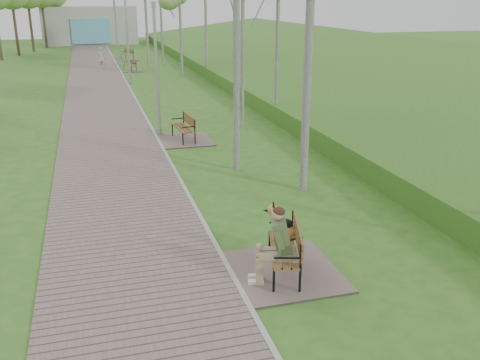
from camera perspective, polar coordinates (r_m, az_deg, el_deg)
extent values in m
plane|color=#2F621F|center=(14.04, -5.40, -1.93)|extent=(120.00, 120.00, 0.00)
cube|color=#705F5B|center=(34.79, -15.03, 10.12)|extent=(3.50, 67.00, 0.04)
cube|color=#999993|center=(34.86, -12.11, 10.36)|extent=(0.10, 67.00, 0.05)
cube|color=#52832B|center=(36.24, 7.68, 10.88)|extent=(14.00, 70.00, 1.60)
cube|color=#9E9E99|center=(64.00, -15.72, 15.61)|extent=(10.00, 5.00, 4.00)
cube|color=#56A3C0|center=(61.43, -15.63, 15.04)|extent=(4.00, 0.20, 2.60)
cube|color=#705F5B|center=(10.39, 4.84, -9.66)|extent=(1.97, 2.19, 0.04)
cube|color=brown|center=(10.16, 4.65, -7.36)|extent=(0.93, 1.72, 0.04)
cube|color=brown|center=(10.05, 6.20, -5.83)|extent=(0.50, 1.59, 0.36)
cube|color=#705F5B|center=(19.70, -5.92, 4.26)|extent=(1.90, 2.11, 0.04)
cube|color=brown|center=(19.58, -6.11, 5.53)|extent=(0.62, 1.62, 0.04)
cube|color=brown|center=(19.59, -5.42, 6.41)|extent=(0.19, 1.58, 0.35)
cube|color=#705F5B|center=(39.45, -11.56, 11.35)|extent=(1.57, 1.75, 0.04)
cube|color=brown|center=(39.40, -11.67, 11.88)|extent=(0.83, 1.36, 0.03)
cube|color=brown|center=(39.46, -11.42, 12.26)|extent=(0.50, 1.24, 0.29)
cube|color=#705F5B|center=(46.71, -11.87, 12.46)|extent=(1.74, 1.93, 0.04)
cube|color=brown|center=(46.66, -11.97, 12.96)|extent=(1.00, 1.50, 0.04)
cube|color=brown|center=(46.75, -11.73, 13.31)|extent=(0.64, 1.33, 0.32)
cylinder|color=#9EA1A6|center=(20.54, -8.55, 5.10)|extent=(0.19, 0.19, 0.28)
cylinder|color=#9EA1A6|center=(20.13, -8.86, 11.18)|extent=(0.11, 0.11, 4.68)
cylinder|color=#9EA1A6|center=(19.96, -9.22, 17.97)|extent=(0.17, 0.17, 0.23)
cylinder|color=#9EA1A6|center=(33.70, -11.63, 10.35)|extent=(0.22, 0.22, 0.33)
cylinder|color=#9EA1A6|center=(33.43, -11.93, 14.75)|extent=(0.13, 0.13, 5.52)
cylinder|color=#9EA1A6|center=(43.11, -12.84, 12.08)|extent=(0.23, 0.23, 0.34)
cylinder|color=#9EA1A6|center=(42.89, -13.11, 15.61)|extent=(0.14, 0.14, 5.66)
imported|color=beige|center=(41.19, -14.54, 12.48)|extent=(0.65, 0.54, 1.52)
cylinder|color=silver|center=(15.53, -0.40, 16.29)|extent=(0.18, 0.18, 8.52)
cylinder|color=silver|center=(21.25, 0.29, 15.63)|extent=(0.17, 0.17, 7.50)
cylinder|color=silver|center=(35.83, -6.38, 16.39)|extent=(0.16, 0.16, 6.90)
cylinder|color=silver|center=(34.76, -3.72, 18.65)|extent=(0.17, 0.17, 9.65)
cylinder|color=silver|center=(40.22, -10.03, 17.49)|extent=(0.19, 0.19, 8.30)
cylinder|color=silver|center=(50.95, -10.05, 18.26)|extent=(0.18, 0.18, 9.22)
cylinder|color=silver|center=(63.88, -9.99, 18.07)|extent=(0.17, 0.17, 8.59)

